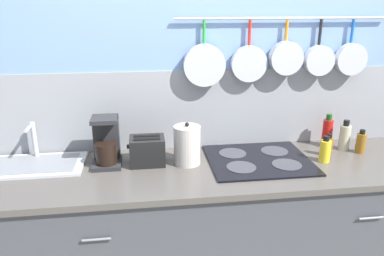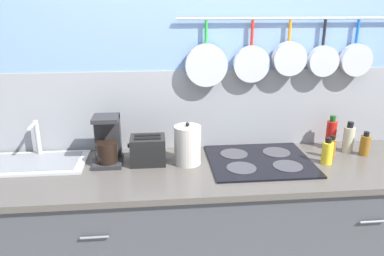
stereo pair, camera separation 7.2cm
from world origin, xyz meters
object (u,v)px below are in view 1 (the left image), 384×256
object	(u,v)px
kettle	(187,145)
bottle_hot_sauce	(345,137)
bottle_vinegar	(327,132)
toaster	(147,151)
bottle_sesame_oil	(325,151)
bottle_dish_soap	(361,143)
bottle_olive_oil	(329,146)
coffee_maker	(106,144)

from	to	relation	value
kettle	bottle_hot_sauce	world-z (taller)	kettle
bottle_vinegar	toaster	bearing A→B (deg)	-173.32
bottle_sesame_oil	bottle_dish_soap	xyz separation A→B (m)	(0.29, 0.11, -0.00)
kettle	bottle_dish_soap	bearing A→B (deg)	1.03
kettle	bottle_hot_sauce	distance (m)	1.03
bottle_hot_sauce	bottle_dish_soap	xyz separation A→B (m)	(0.08, -0.06, -0.02)
bottle_dish_soap	bottle_sesame_oil	bearing A→B (deg)	-160.02
bottle_olive_oil	bottle_sesame_oil	bearing A→B (deg)	-127.74
coffee_maker	toaster	bearing A→B (deg)	-9.01
toaster	bottle_olive_oil	size ratio (longest dim) A/B	1.55
bottle_olive_oil	bottle_vinegar	world-z (taller)	bottle_vinegar
kettle	bottle_olive_oil	world-z (taller)	kettle
coffee_maker	kettle	size ratio (longest dim) A/B	1.12
bottle_sesame_oil	bottle_hot_sauce	world-z (taller)	bottle_hot_sauce
kettle	bottle_sesame_oil	size ratio (longest dim) A/B	1.59
bottle_vinegar	bottle_hot_sauce	world-z (taller)	bottle_vinegar
bottle_vinegar	bottle_dish_soap	bearing A→B (deg)	-43.14
coffee_maker	bottle_vinegar	world-z (taller)	coffee_maker
bottle_vinegar	bottle_dish_soap	xyz separation A→B (m)	(0.15, -0.14, -0.03)
toaster	kettle	xyz separation A→B (m)	(0.23, -0.03, 0.03)
bottle_dish_soap	bottle_olive_oil	bearing A→B (deg)	-175.27
bottle_dish_soap	bottle_hot_sauce	bearing A→B (deg)	139.75
coffee_maker	bottle_dish_soap	distance (m)	1.57
bottle_sesame_oil	bottle_olive_oil	bearing A→B (deg)	52.26
toaster	bottle_dish_soap	world-z (taller)	toaster
kettle	bottle_vinegar	xyz separation A→B (m)	(0.95, 0.16, -0.02)
toaster	bottle_vinegar	xyz separation A→B (m)	(1.18, 0.14, 0.01)
coffee_maker	bottle_dish_soap	bearing A→B (deg)	-1.58
coffee_maker	bottle_hot_sauce	xyz separation A→B (m)	(1.50, 0.02, -0.03)
toaster	coffee_maker	bearing A→B (deg)	170.99
bottle_vinegar	bottle_hot_sauce	xyz separation A→B (m)	(0.08, -0.08, -0.01)
coffee_maker	bottle_sesame_oil	distance (m)	1.29
kettle	bottle_hot_sauce	bearing A→B (deg)	4.66
bottle_sesame_oil	bottle_vinegar	world-z (taller)	bottle_vinegar
toaster	bottle_sesame_oil	bearing A→B (deg)	-6.06
bottle_olive_oil	bottle_hot_sauce	xyz separation A→B (m)	(0.15, 0.08, 0.03)
toaster	bottle_dish_soap	bearing A→B (deg)	-0.26
bottle_olive_oil	bottle_dish_soap	bearing A→B (deg)	4.73
bottle_sesame_oil	bottle_dish_soap	bearing A→B (deg)	19.98
bottle_olive_oil	bottle_vinegar	distance (m)	0.18
coffee_maker	bottle_vinegar	xyz separation A→B (m)	(1.42, 0.10, -0.02)
bottle_hot_sauce	kettle	bearing A→B (deg)	-175.34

